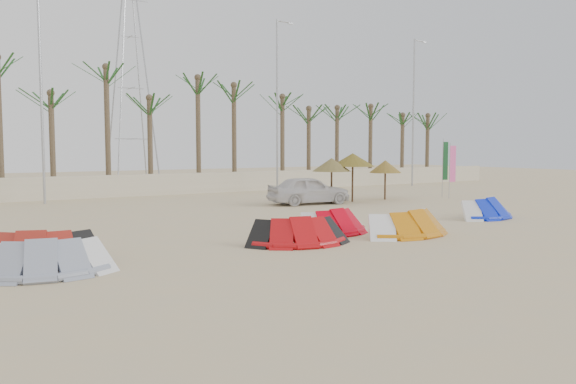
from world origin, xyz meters
TOP-DOWN VIEW (x-y plane):
  - ground at (0.00, 0.00)m, footprint 120.00×120.00m
  - boundary_wall at (0.00, 22.00)m, footprint 60.00×0.30m
  - palm_line at (0.67, 23.50)m, footprint 52.00×4.00m
  - lamp_b at (-5.96, 20.00)m, footprint 1.25×0.14m
  - lamp_c at (8.04, 20.00)m, footprint 1.25×0.14m
  - lamp_d at (20.04, 20.00)m, footprint 1.25×0.14m
  - pylon at (1.00, 28.00)m, footprint 3.00×3.00m
  - kite_grey at (-8.76, 2.77)m, footprint 3.27×2.03m
  - kite_red_left at (-8.73, 4.31)m, footprint 3.57×2.43m
  - kite_red_mid at (-1.65, 3.08)m, footprint 3.32×2.11m
  - kite_red_right at (0.55, 4.21)m, footprint 3.04×1.82m
  - kite_orange at (2.50, 2.74)m, footprint 3.73×2.01m
  - kite_blue at (8.43, 4.30)m, footprint 3.30×2.04m
  - parasol_left at (6.84, 12.57)m, footprint 2.05×2.05m
  - parasol_mid at (8.14, 12.45)m, footprint 2.35×2.35m
  - parasol_right at (10.51, 12.52)m, footprint 1.79×1.79m
  - flag_pink at (14.27, 11.10)m, footprint 0.45×0.08m
  - flag_green at (14.54, 11.87)m, footprint 0.45×0.04m
  - car at (5.46, 12.66)m, footprint 4.43×2.29m

SIDE VIEW (x-z plane):
  - ground at x=0.00m, z-range 0.00..0.00m
  - pylon at x=1.00m, z-range -7.00..7.00m
  - kite_red_right at x=0.55m, z-range -0.03..0.87m
  - kite_grey at x=-8.76m, z-range -0.03..0.87m
  - kite_red_mid at x=-1.65m, z-range -0.03..0.87m
  - kite_blue at x=8.43m, z-range -0.03..0.87m
  - kite_red_left at x=-8.73m, z-range -0.03..0.87m
  - kite_orange at x=2.50m, z-range -0.03..0.87m
  - boundary_wall at x=0.00m, z-range 0.00..1.30m
  - car at x=5.46m, z-range 0.00..1.44m
  - parasol_right at x=10.51m, z-range 0.74..2.94m
  - flag_pink at x=14.27m, z-range 0.29..3.47m
  - parasol_left at x=6.84m, z-range 0.82..3.18m
  - flag_green at x=14.54m, z-range 0.32..3.74m
  - parasol_mid at x=8.14m, z-range 0.94..3.55m
  - lamp_b at x=-5.96m, z-range 0.27..11.27m
  - lamp_c at x=8.04m, z-range 0.27..11.27m
  - lamp_d at x=20.04m, z-range 0.27..11.27m
  - palm_line at x=0.67m, z-range 2.59..10.29m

